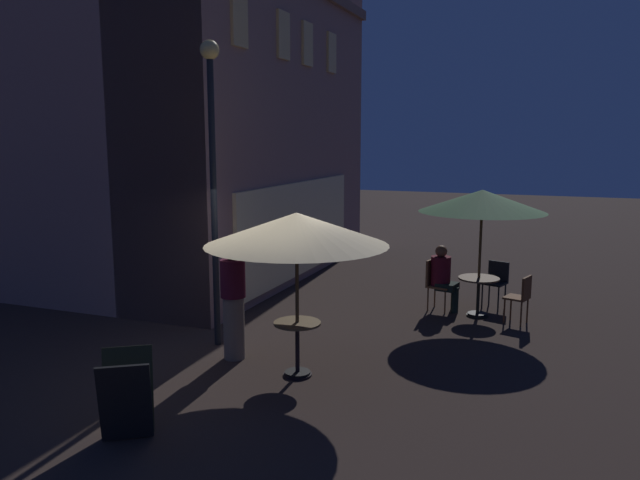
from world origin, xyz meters
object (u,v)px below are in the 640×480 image
at_px(cafe_table_0, 297,339).
at_px(cafe_table_1, 478,288).
at_px(patron_seated_0, 443,274).
at_px(patio_umbrella_0, 297,229).
at_px(cafe_chair_2, 435,280).
at_px(patron_standing_1, 233,303).
at_px(patio_umbrella_1, 482,201).
at_px(street_lamp_near_corner, 212,152).
at_px(menu_sandwich_board, 127,396).
at_px(cafe_chair_0, 521,295).
at_px(cafe_chair_1, 496,279).

xyz_separation_m(cafe_table_0, cafe_table_1, (3.88, -1.98, 0.01)).
bearing_deg(patron_seated_0, patio_umbrella_0, -96.47).
bearing_deg(cafe_chair_2, patron_standing_1, -110.17).
bearing_deg(cafe_table_0, patio_umbrella_1, -26.97).
bearing_deg(patron_standing_1, patio_umbrella_1, 130.18).
distance_m(patio_umbrella_1, cafe_chair_2, 1.78).
relative_size(street_lamp_near_corner, cafe_chair_2, 4.82).
relative_size(menu_sandwich_board, cafe_chair_0, 1.07).
distance_m(cafe_table_0, patron_standing_1, 1.24).
height_order(cafe_chair_0, patron_seated_0, patron_seated_0).
distance_m(patio_umbrella_1, patron_standing_1, 4.94).
height_order(cafe_chair_0, cafe_chair_1, cafe_chair_1).
bearing_deg(street_lamp_near_corner, menu_sandwich_board, -167.48).
bearing_deg(cafe_chair_1, cafe_chair_2, -43.24).
relative_size(street_lamp_near_corner, cafe_table_1, 6.31).
relative_size(patio_umbrella_1, cafe_chair_1, 2.62).
distance_m(street_lamp_near_corner, cafe_table_0, 3.15).
xyz_separation_m(patio_umbrella_1, patron_seated_0, (0.14, 0.69, -1.42)).
relative_size(cafe_table_0, cafe_chair_2, 0.79).
bearing_deg(patron_standing_1, street_lamp_near_corner, -137.99).
height_order(street_lamp_near_corner, menu_sandwich_board, street_lamp_near_corner).
height_order(cafe_table_0, cafe_chair_2, cafe_chair_2).
relative_size(cafe_chair_0, cafe_chair_1, 0.97).
xyz_separation_m(menu_sandwich_board, cafe_table_1, (6.22, -3.01, 0.06)).
xyz_separation_m(cafe_chair_1, patron_seated_0, (-0.63, 0.93, 0.16)).
bearing_deg(menu_sandwich_board, cafe_chair_1, -58.46).
relative_size(cafe_table_0, patio_umbrella_0, 0.31).
distance_m(cafe_chair_1, cafe_chair_2, 1.23).
xyz_separation_m(cafe_table_0, patron_seated_0, (4.02, -1.29, 0.19)).
height_order(menu_sandwich_board, patron_standing_1, patron_standing_1).
distance_m(cafe_table_1, patron_seated_0, 0.72).
bearing_deg(cafe_table_1, patio_umbrella_0, 153.03).
relative_size(patio_umbrella_0, patron_standing_1, 1.45).
bearing_deg(patio_umbrella_1, patron_seated_0, 78.70).
relative_size(patio_umbrella_0, cafe_chair_0, 2.85).
bearing_deg(cafe_table_0, menu_sandwich_board, 156.23).
height_order(cafe_table_1, cafe_chair_2, cafe_chair_2).
bearing_deg(patron_seated_0, cafe_chair_0, -3.13).
distance_m(cafe_table_0, patio_umbrella_0, 1.53).
bearing_deg(cafe_chair_2, cafe_chair_0, -2.86).
xyz_separation_m(cafe_chair_0, patron_seated_0, (0.37, 1.45, 0.18)).
bearing_deg(cafe_chair_2, street_lamp_near_corner, -119.62).
height_order(menu_sandwich_board, patron_seated_0, patron_seated_0).
distance_m(menu_sandwich_board, cafe_table_1, 6.91).
height_order(cafe_chair_2, patron_seated_0, patron_seated_0).
xyz_separation_m(cafe_table_1, patron_standing_1, (-3.60, 3.13, 0.32)).
bearing_deg(cafe_table_0, cafe_chair_0, -36.97).
bearing_deg(cafe_chair_1, cafe_table_1, 0.00).
relative_size(cafe_chair_2, patron_standing_1, 0.57).
relative_size(menu_sandwich_board, cafe_chair_1, 1.04).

